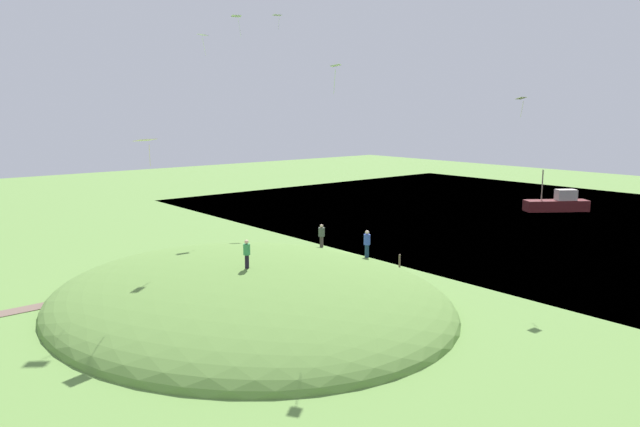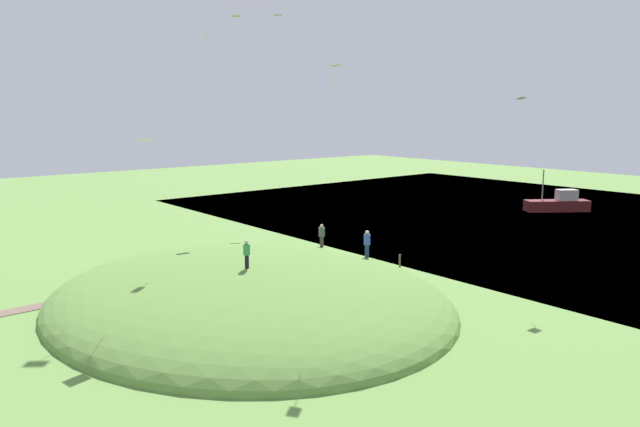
{
  "view_description": "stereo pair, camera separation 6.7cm",
  "coord_description": "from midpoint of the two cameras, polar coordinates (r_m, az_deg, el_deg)",
  "views": [
    {
      "loc": [
        28.9,
        30.45,
        11.09
      ],
      "look_at": [
        5.96,
        2.88,
        4.93
      ],
      "focal_mm": 33.36,
      "sensor_mm": 36.0,
      "label": 1
    },
    {
      "loc": [
        28.85,
        30.49,
        11.09
      ],
      "look_at": [
        5.96,
        2.88,
        4.93
      ],
      "focal_mm": 33.36,
      "sensor_mm": 36.0,
      "label": 2
    }
  ],
  "objects": [
    {
      "name": "person_on_hilltop",
      "position": [
        39.46,
        4.59,
        -2.61
      ],
      "size": [
        0.52,
        0.52,
        1.85
      ],
      "rotation": [
        0.0,
        0.0,
        6.05
      ],
      "color": "navy",
      "rests_on": "grass_hill"
    },
    {
      "name": "kite_0",
      "position": [
        31.73,
        -16.36,
        6.7
      ],
      "size": [
        1.16,
        0.95,
        1.43
      ],
      "color": "#F6DAD2"
    },
    {
      "name": "person_watching_kites",
      "position": [
        33.67,
        -7.0,
        -3.54
      ],
      "size": [
        0.47,
        0.47,
        1.64
      ],
      "rotation": [
        0.0,
        0.0,
        3.38
      ],
      "color": "black",
      "rests_on": "grass_hill"
    },
    {
      "name": "person_with_child",
      "position": [
        42.31,
        0.21,
        -1.89
      ],
      "size": [
        0.53,
        0.53,
        1.68
      ],
      "rotation": [
        0.0,
        0.0,
        3.35
      ],
      "color": "#3A3030",
      "rests_on": "grass_hill"
    },
    {
      "name": "lake_water",
      "position": [
        66.49,
        22.29,
        -0.76
      ],
      "size": [
        53.34,
        80.0,
        0.4
      ],
      "primitive_type": "cube",
      "color": "slate",
      "rests_on": "ground_plane"
    },
    {
      "name": "kite_5",
      "position": [
        30.57,
        1.55,
        13.83
      ],
      "size": [
        0.87,
        0.84,
        1.48
      ],
      "color": "silver"
    },
    {
      "name": "kite_4",
      "position": [
        54.49,
        -4.06,
        18.39
      ],
      "size": [
        0.85,
        0.66,
        1.28
      ],
      "color": "white"
    },
    {
      "name": "kite_7",
      "position": [
        41.23,
        -11.11,
        16.34
      ],
      "size": [
        0.82,
        0.75,
        1.34
      ],
      "color": "white"
    },
    {
      "name": "ground_plane",
      "position": [
        43.42,
        3.69,
        -5.07
      ],
      "size": [
        160.0,
        160.0,
        0.0
      ],
      "primitive_type": "plane",
      "color": "#628B41"
    },
    {
      "name": "kite_1",
      "position": [
        50.03,
        -7.92,
        18.12
      ],
      "size": [
        0.91,
        0.77,
        1.71
      ],
      "color": "white"
    },
    {
      "name": "grass_hill",
      "position": [
        35.81,
        -6.9,
        -8.36
      ],
      "size": [
        22.52,
        25.8,
        4.74
      ],
      "primitive_type": "ellipsoid",
      "color": "#5E863C",
      "rests_on": "ground_plane"
    },
    {
      "name": "boat_on_lake",
      "position": [
        72.15,
        21.92,
        0.88
      ],
      "size": [
        6.85,
        5.55,
        4.7
      ],
      "rotation": [
        0.0,
        0.0,
        2.53
      ],
      "color": "#531819",
      "rests_on": "lake_water"
    },
    {
      "name": "mooring_post",
      "position": [
        43.23,
        7.7,
        -4.54
      ],
      "size": [
        0.14,
        0.14,
        0.97
      ],
      "primitive_type": "cylinder",
      "color": "brown",
      "rests_on": "ground_plane"
    },
    {
      "name": "kite_2",
      "position": [
        39.87,
        18.8,
        10.33
      ],
      "size": [
        0.69,
        0.48,
        1.24
      ],
      "color": "white"
    }
  ]
}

